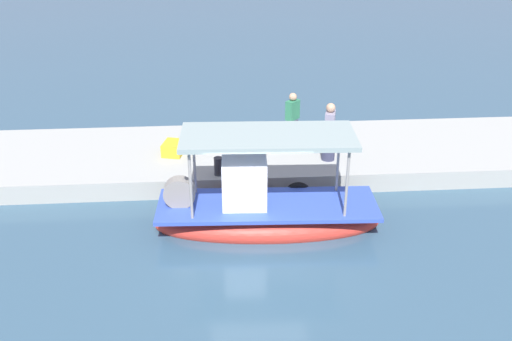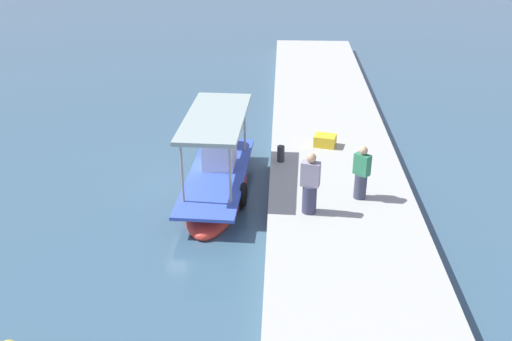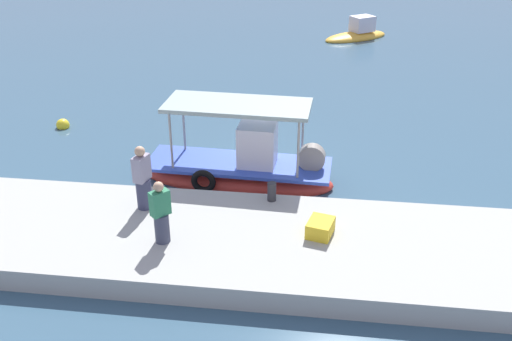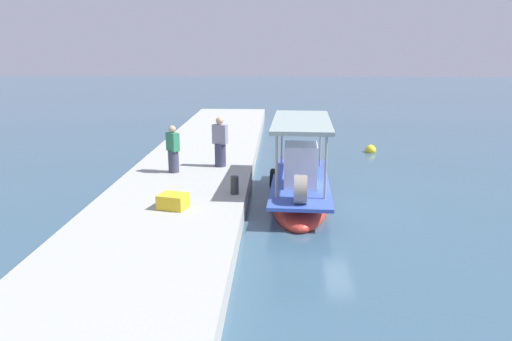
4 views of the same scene
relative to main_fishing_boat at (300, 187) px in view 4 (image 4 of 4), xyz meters
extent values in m
plane|color=#37576C|center=(0.21, 0.44, -0.46)|extent=(120.00, 120.00, 0.00)
cube|color=#A7A9A2|center=(0.21, -3.73, -0.18)|extent=(36.00, 4.22, 0.57)
ellipsoid|color=red|center=(-0.09, 0.01, -0.35)|extent=(5.88, 2.01, 0.93)
cube|color=#3754BC|center=(-0.09, 0.01, 0.17)|extent=(5.65, 2.00, 0.10)
cube|color=silver|center=(0.49, -0.01, 0.80)|extent=(1.14, 1.01, 1.36)
cylinder|color=gray|center=(1.79, 0.60, 1.05)|extent=(0.07, 0.07, 1.88)
cylinder|color=gray|center=(1.73, -0.74, 1.05)|extent=(0.07, 0.07, 1.88)
cylinder|color=gray|center=(-1.92, 0.76, 1.05)|extent=(0.07, 0.07, 1.88)
cylinder|color=gray|center=(-1.98, -0.58, 1.05)|extent=(0.07, 0.07, 1.88)
cube|color=#91A4A0|center=(-0.09, 0.01, 2.05)|extent=(4.29, 1.92, 0.12)
torus|color=black|center=(-1.01, -0.87, -0.03)|extent=(0.75, 0.21, 0.74)
cylinder|color=gray|center=(2.11, -0.08, 0.57)|extent=(0.81, 0.38, 0.80)
cylinder|color=#3A3E53|center=(-1.27, -4.24, 0.48)|extent=(0.50, 0.50, 0.75)
cube|color=#2F7E56|center=(-1.27, -4.24, 1.16)|extent=(0.49, 0.50, 0.62)
sphere|color=tan|center=(-1.27, -4.24, 1.59)|extent=(0.24, 0.24, 0.24)
cylinder|color=#363954|center=(-2.17, -2.75, 0.52)|extent=(0.48, 0.48, 0.82)
cube|color=#908AA0|center=(-2.17, -2.75, 1.27)|extent=(0.39, 0.55, 0.68)
sphere|color=tan|center=(-2.17, -2.75, 1.74)|extent=(0.27, 0.27, 0.27)
cylinder|color=#2D2D33|center=(1.12, -1.95, 0.37)|extent=(0.24, 0.24, 0.53)
cube|color=gold|center=(2.46, -3.48, 0.30)|extent=(0.73, 0.84, 0.39)
sphere|color=yellow|center=(-7.35, 3.53, -0.36)|extent=(0.49, 0.49, 0.49)
camera|label=1|loc=(1.14, 12.87, 7.44)|focal=40.80mm
camera|label=2|loc=(-15.99, -1.92, 8.06)|focal=40.33mm
camera|label=3|loc=(2.39, -15.33, 7.81)|focal=40.02mm
camera|label=4|loc=(14.71, -0.70, 4.37)|focal=34.30mm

